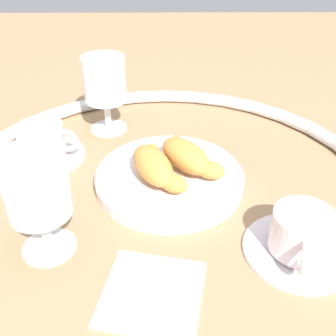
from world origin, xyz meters
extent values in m
plane|color=#997551|center=(0.00, 0.00, 0.00)|extent=(2.20, 2.20, 0.00)
torus|color=silver|center=(0.00, 0.00, 0.01)|extent=(0.67, 0.67, 0.02)
cylinder|color=silver|center=(-0.03, 0.01, 0.01)|extent=(0.23, 0.23, 0.02)
torus|color=silver|center=(-0.03, 0.01, 0.02)|extent=(0.23, 0.23, 0.01)
ellipsoid|color=#CC893D|center=(-0.01, -0.02, 0.04)|extent=(0.11, 0.08, 0.04)
ellipsoid|color=#CC893D|center=(0.02, 0.01, 0.04)|extent=(0.05, 0.05, 0.03)
ellipsoid|color=#CC893D|center=(-0.06, -0.02, 0.04)|extent=(0.05, 0.04, 0.03)
ellipsoid|color=#CC893D|center=(-0.04, 0.03, 0.04)|extent=(0.11, 0.10, 0.04)
ellipsoid|color=#CC893D|center=(-0.01, 0.07, 0.04)|extent=(0.04, 0.05, 0.03)
ellipsoid|color=#CC893D|center=(-0.08, 0.02, 0.04)|extent=(0.04, 0.03, 0.03)
cylinder|color=silver|center=(0.12, 0.16, 0.00)|extent=(0.14, 0.14, 0.01)
cylinder|color=silver|center=(0.12, 0.16, 0.03)|extent=(0.08, 0.08, 0.05)
cylinder|color=brown|center=(0.12, 0.16, 0.06)|extent=(0.07, 0.07, 0.01)
torus|color=silver|center=(0.16, 0.15, 0.04)|extent=(0.04, 0.02, 0.04)
cylinder|color=silver|center=(-0.10, -0.20, 0.00)|extent=(0.14, 0.14, 0.01)
cylinder|color=silver|center=(-0.10, -0.20, 0.03)|extent=(0.08, 0.08, 0.05)
cylinder|color=brown|center=(-0.10, -0.20, 0.06)|extent=(0.07, 0.07, 0.01)
torus|color=silver|center=(-0.10, -0.16, 0.04)|extent=(0.02, 0.04, 0.04)
cylinder|color=white|center=(-0.20, -0.11, 0.00)|extent=(0.07, 0.07, 0.01)
cylinder|color=white|center=(-0.20, -0.11, 0.03)|extent=(0.01, 0.01, 0.05)
cylinder|color=white|center=(-0.20, -0.11, 0.10)|extent=(0.08, 0.08, 0.08)
cylinder|color=gold|center=(-0.20, -0.11, 0.09)|extent=(0.07, 0.07, 0.05)
cylinder|color=white|center=(0.11, -0.15, 0.00)|extent=(0.07, 0.07, 0.01)
cylinder|color=white|center=(0.11, -0.15, 0.03)|extent=(0.01, 0.01, 0.05)
cylinder|color=white|center=(0.11, -0.15, 0.10)|extent=(0.08, 0.08, 0.08)
cylinder|color=yellow|center=(0.11, -0.15, 0.10)|extent=(0.07, 0.07, 0.07)
cube|color=silver|center=(0.18, -0.01, 0.00)|extent=(0.13, 0.13, 0.01)
camera|label=1|loc=(0.47, 0.00, 0.37)|focal=42.86mm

